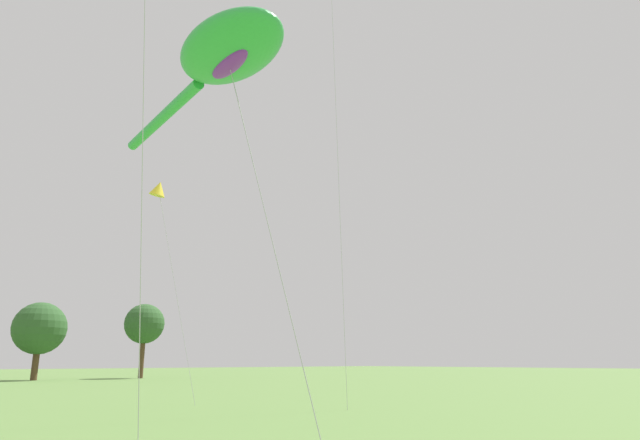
{
  "coord_description": "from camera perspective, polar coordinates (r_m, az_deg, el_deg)",
  "views": [
    {
      "loc": [
        -7.25,
        0.95,
        1.89
      ],
      "look_at": [
        1.44,
        10.69,
        5.2
      ],
      "focal_mm": 31.24,
      "sensor_mm": 36.0,
      "label": 1
    }
  ],
  "objects": [
    {
      "name": "small_kite_bird_shape",
      "position": [
        28.97,
        -16.19,
        3.04
      ],
      "size": [
        1.92,
        3.04,
        10.68
      ],
      "rotation": [
        0.0,
        0.0,
        -2.54
      ],
      "color": "yellow",
      "rests_on": "ground"
    },
    {
      "name": "big_show_kite",
      "position": [
        18.78,
        -9.82,
        16.19
      ],
      "size": [
        3.14,
        12.87,
        11.94
      ],
      "rotation": [
        0.0,
        0.0,
        -1.67
      ],
      "color": "green",
      "rests_on": "ground"
    },
    {
      "name": "tree_broad_distant",
      "position": [
        67.83,
        -17.55,
        -10.14
      ],
      "size": [
        4.49,
        4.49,
        8.27
      ],
      "color": "#513823",
      "rests_on": "ground"
    },
    {
      "name": "tree_oak_left",
      "position": [
        64.46,
        -26.79,
        -9.89
      ],
      "size": [
        5.25,
        5.25,
        7.75
      ],
      "color": "#513823",
      "rests_on": "ground"
    }
  ]
}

